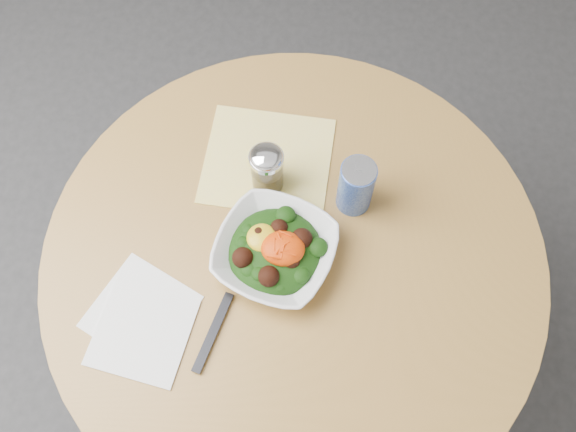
% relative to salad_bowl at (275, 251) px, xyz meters
% --- Properties ---
extents(ground, '(6.00, 6.00, 0.00)m').
position_rel_salad_bowl_xyz_m(ground, '(0.03, 0.00, -0.78)').
color(ground, '#2E2E30').
rests_on(ground, ground).
extents(table, '(0.90, 0.90, 0.75)m').
position_rel_salad_bowl_xyz_m(table, '(0.03, 0.00, -0.23)').
color(table, black).
rests_on(table, ground).
extents(cloth_napkin, '(0.25, 0.24, 0.00)m').
position_rel_salad_bowl_xyz_m(cloth_napkin, '(-0.03, 0.19, -0.03)').
color(cloth_napkin, yellow).
rests_on(cloth_napkin, table).
extents(paper_napkins, '(0.21, 0.23, 0.00)m').
position_rel_salad_bowl_xyz_m(paper_napkins, '(-0.22, -0.13, -0.03)').
color(paper_napkins, white).
rests_on(paper_napkins, table).
extents(salad_bowl, '(0.26, 0.26, 0.08)m').
position_rel_salad_bowl_xyz_m(salad_bowl, '(0.00, 0.00, 0.00)').
color(salad_bowl, silver).
rests_on(salad_bowl, table).
extents(fork, '(0.09, 0.22, 0.00)m').
position_rel_salad_bowl_xyz_m(fork, '(-0.08, -0.10, -0.02)').
color(fork, black).
rests_on(fork, table).
extents(spice_shaker, '(0.06, 0.06, 0.11)m').
position_rel_salad_bowl_xyz_m(spice_shaker, '(-0.03, 0.14, 0.03)').
color(spice_shaker, silver).
rests_on(spice_shaker, table).
extents(beverage_can, '(0.06, 0.06, 0.12)m').
position_rel_salad_bowl_xyz_m(beverage_can, '(0.13, 0.12, 0.03)').
color(beverage_can, navy).
rests_on(beverage_can, table).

